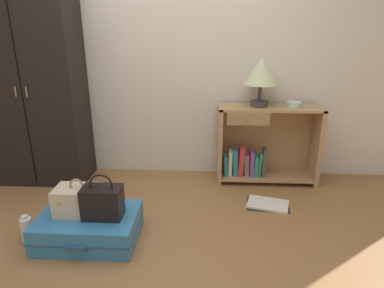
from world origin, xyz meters
name	(u,v)px	position (x,y,z in m)	size (l,w,h in m)	color
ground_plane	(150,255)	(0.00, 0.00, 0.00)	(9.00, 9.00, 0.00)	olive
back_wall	(171,47)	(0.00, 1.50, 1.30)	(6.40, 0.10, 2.60)	silver
wardrobe	(34,87)	(-1.28, 1.20, 0.94)	(0.89, 0.47, 1.88)	black
bookshelf	(262,145)	(0.93, 1.27, 0.37)	(0.98, 0.34, 0.77)	tan
table_lamp	(261,73)	(0.87, 1.27, 1.08)	(0.32, 0.32, 0.46)	#3D3838
bowl	(294,105)	(1.19, 1.24, 0.80)	(0.14, 0.14, 0.05)	silver
suitcase_large	(89,227)	(-0.47, 0.16, 0.10)	(0.71, 0.52, 0.20)	teal
train_case	(78,200)	(-0.54, 0.19, 0.31)	(0.32, 0.22, 0.27)	beige
handbag	(102,202)	(-0.35, 0.15, 0.32)	(0.27, 0.17, 0.33)	black
bottle	(27,229)	(-0.92, 0.13, 0.09)	(0.08, 0.08, 0.20)	white
open_book_on_floor	(268,204)	(0.92, 0.73, 0.01)	(0.40, 0.31, 0.02)	white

